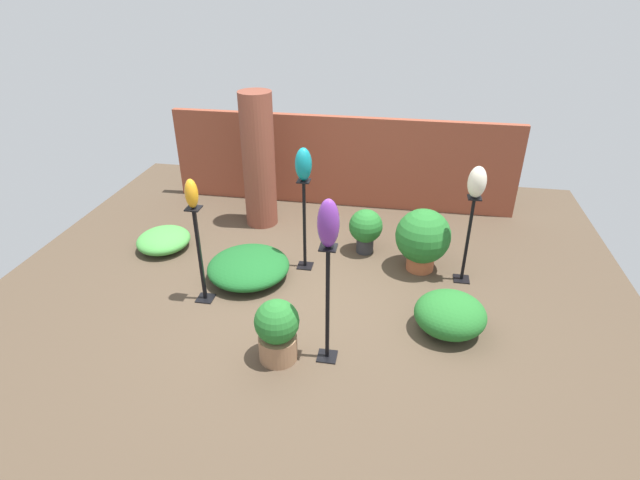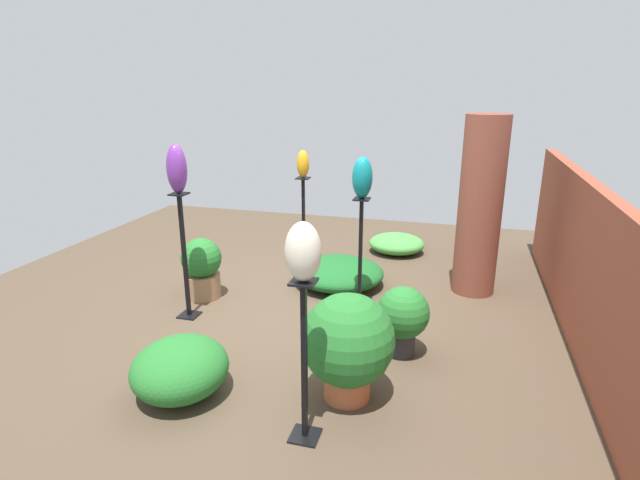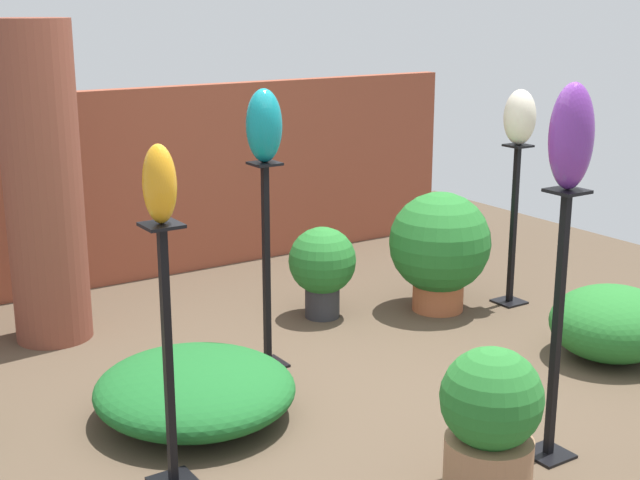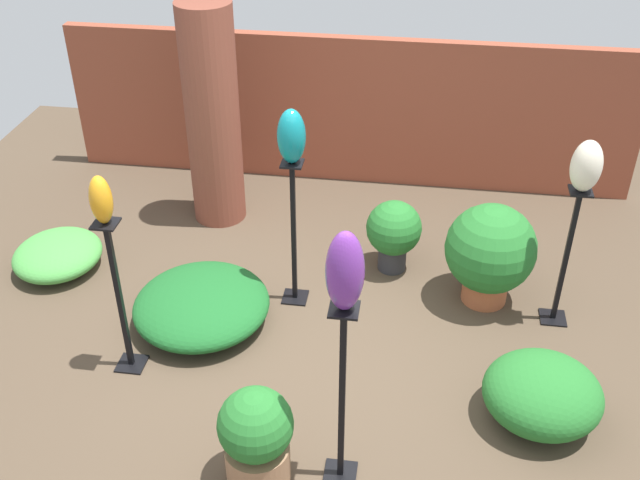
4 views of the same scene
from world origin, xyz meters
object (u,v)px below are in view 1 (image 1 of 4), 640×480
(pedestal_amber, at_px, (200,259))
(potted_plant_mid_left, at_px, (423,238))
(art_vase_violet, at_px, (328,223))
(art_vase_ivory, at_px, (477,182))
(potted_plant_mid_right, at_px, (366,228))
(pedestal_teal, at_px, (305,229))
(art_vase_teal, at_px, (303,164))
(pedestal_ivory, at_px, (467,244))
(pedestal_violet, at_px, (328,310))
(art_vase_amber, at_px, (191,194))
(brick_pillar, at_px, (259,161))
(potted_plant_back_center, at_px, (277,330))

(pedestal_amber, height_order, potted_plant_mid_left, pedestal_amber)
(art_vase_violet, distance_m, art_vase_ivory, 2.28)
(pedestal_amber, relative_size, potted_plant_mid_right, 1.91)
(pedestal_teal, relative_size, art_vase_teal, 2.98)
(pedestal_amber, xyz_separation_m, potted_plant_mid_left, (2.56, 1.15, -0.09))
(pedestal_ivory, xyz_separation_m, art_vase_teal, (-2.05, -0.04, 0.92))
(pedestal_amber, relative_size, pedestal_violet, 0.93)
(potted_plant_mid_left, bearing_deg, art_vase_violet, -116.12)
(pedestal_teal, xyz_separation_m, art_vase_amber, (-1.04, -0.94, 0.82))
(pedestal_teal, xyz_separation_m, potted_plant_mid_right, (0.75, 0.54, -0.20))
(art_vase_teal, distance_m, potted_plant_mid_left, 1.82)
(pedestal_ivory, relative_size, art_vase_teal, 2.79)
(pedestal_amber, distance_m, art_vase_ivory, 3.34)
(art_vase_teal, bearing_deg, art_vase_ivory, 0.98)
(pedestal_violet, distance_m, art_vase_teal, 1.98)
(pedestal_amber, xyz_separation_m, art_vase_violet, (1.62, -0.76, 0.99))
(potted_plant_mid_left, bearing_deg, brick_pillar, 158.52)
(brick_pillar, height_order, art_vase_violet, brick_pillar)
(pedestal_teal, bearing_deg, potted_plant_back_center, -87.26)
(pedestal_amber, height_order, pedestal_ivory, pedestal_amber)
(pedestal_violet, relative_size, art_vase_ivory, 3.44)
(pedestal_violet, height_order, art_vase_amber, art_vase_amber)
(art_vase_amber, bearing_deg, art_vase_violet, -24.97)
(brick_pillar, height_order, potted_plant_mid_right, brick_pillar)
(pedestal_teal, bearing_deg, brick_pillar, 128.35)
(art_vase_teal, xyz_separation_m, potted_plant_mid_right, (0.75, 0.54, -1.08))
(art_vase_teal, height_order, potted_plant_back_center, art_vase_teal)
(art_vase_amber, xyz_separation_m, potted_plant_back_center, (1.13, -0.85, -1.03))
(art_vase_ivory, xyz_separation_m, potted_plant_back_center, (-1.96, -1.83, -0.99))
(art_vase_violet, relative_size, potted_plant_mid_right, 0.74)
(pedestal_teal, distance_m, art_vase_ivory, 2.19)
(pedestal_teal, bearing_deg, potted_plant_mid_left, 7.90)
(pedestal_teal, height_order, potted_plant_mid_right, pedestal_teal)
(art_vase_amber, distance_m, potted_plant_mid_right, 2.54)
(pedestal_ivory, distance_m, potted_plant_back_center, 2.69)
(art_vase_ivory, relative_size, potted_plant_mid_left, 0.45)
(pedestal_violet, relative_size, art_vase_amber, 3.89)
(brick_pillar, xyz_separation_m, pedestal_ivory, (2.98, -1.14, -0.48))
(art_vase_violet, bearing_deg, potted_plant_mid_right, 85.67)
(pedestal_amber, distance_m, pedestal_violet, 1.79)
(potted_plant_mid_right, bearing_deg, potted_plant_mid_left, -23.17)
(pedestal_teal, height_order, art_vase_ivory, art_vase_ivory)
(brick_pillar, bearing_deg, art_vase_violet, -62.31)
(pedestal_violet, height_order, potted_plant_mid_left, pedestal_violet)
(brick_pillar, height_order, art_vase_teal, brick_pillar)
(potted_plant_mid_right, bearing_deg, art_vase_teal, -144.27)
(brick_pillar, relative_size, potted_plant_back_center, 2.94)
(potted_plant_mid_left, bearing_deg, art_vase_amber, -155.71)
(pedestal_teal, bearing_deg, potted_plant_mid_right, 35.73)
(pedestal_amber, bearing_deg, potted_plant_mid_left, 24.29)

